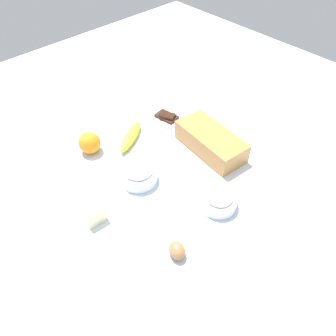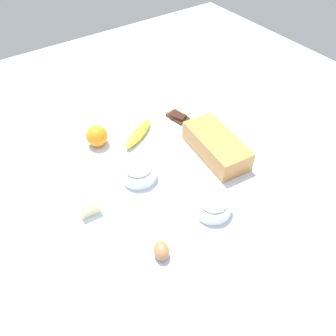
{
  "view_description": "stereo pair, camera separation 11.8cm",
  "coord_description": "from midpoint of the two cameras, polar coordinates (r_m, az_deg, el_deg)",
  "views": [
    {
      "loc": [
        0.6,
        -0.56,
        0.88
      ],
      "look_at": [
        0.0,
        0.0,
        0.04
      ],
      "focal_mm": 36.19,
      "sensor_mm": 36.0,
      "label": 1
    },
    {
      "loc": [
        0.68,
        -0.47,
        0.88
      ],
      "look_at": [
        0.0,
        0.0,
        0.04
      ],
      "focal_mm": 36.19,
      "sensor_mm": 36.0,
      "label": 2
    }
  ],
  "objects": [
    {
      "name": "banana",
      "position": [
        1.35,
        -8.8,
        5.17
      ],
      "size": [
        0.13,
        0.19,
        0.04
      ],
      "primitive_type": "ellipsoid",
      "rotation": [
        0.0,
        0.0,
        5.24
      ],
      "color": "yellow",
      "rests_on": "ground_plane"
    },
    {
      "name": "egg_near_butter",
      "position": [
        1.0,
        -1.96,
        -13.88
      ],
      "size": [
        0.07,
        0.07,
        0.05
      ],
      "primitive_type": "ellipsoid",
      "rotation": [
        0.0,
        1.57,
        2.75
      ],
      "color": "#9E6A40",
      "rests_on": "ground_plane"
    },
    {
      "name": "chocolate_plate",
      "position": [
        1.44,
        -2.59,
        8.35
      ],
      "size": [
        0.13,
        0.13,
        0.03
      ],
      "color": "white",
      "rests_on": "ground_plane"
    },
    {
      "name": "loaf_pan",
      "position": [
        1.28,
        4.62,
        4.44
      ],
      "size": [
        0.29,
        0.16,
        0.08
      ],
      "rotation": [
        0.0,
        0.0,
        -0.11
      ],
      "color": "#B77A3D",
      "rests_on": "ground_plane"
    },
    {
      "name": "sugar_bowl",
      "position": [
        1.18,
        -7.82,
        -1.14
      ],
      "size": [
        0.13,
        0.13,
        0.07
      ],
      "color": "white",
      "rests_on": "ground_plane"
    },
    {
      "name": "flour_bowl",
      "position": [
        1.1,
        5.54,
        -5.51
      ],
      "size": [
        0.12,
        0.12,
        0.06
      ],
      "color": "white",
      "rests_on": "ground_plane"
    },
    {
      "name": "ground_plane",
      "position": [
        1.21,
        -2.77,
        -1.79
      ],
      "size": [
        2.4,
        2.4,
        0.02
      ],
      "primitive_type": "cube",
      "color": "silver"
    },
    {
      "name": "orange_fruit",
      "position": [
        1.32,
        -15.6,
        3.98
      ],
      "size": [
        0.08,
        0.08,
        0.08
      ],
      "primitive_type": "sphere",
      "color": "orange",
      "rests_on": "ground_plane"
    },
    {
      "name": "butter_block",
      "position": [
        1.11,
        -15.87,
        -6.92
      ],
      "size": [
        0.1,
        0.07,
        0.06
      ],
      "primitive_type": "cube",
      "rotation": [
        0.0,
        0.0,
        -0.09
      ],
      "color": "#F4EDB2",
      "rests_on": "ground_plane"
    }
  ]
}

